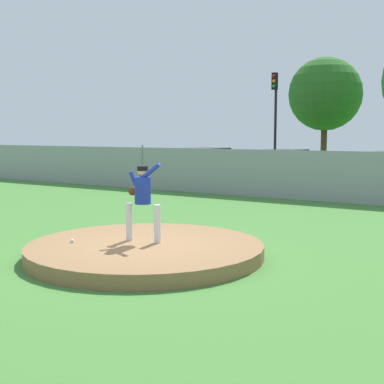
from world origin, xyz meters
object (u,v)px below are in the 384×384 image
Objects in this scene: baseball at (72,241)px; traffic_light_near at (275,107)px; parked_car_burgundy at (155,164)px; pitcher_youth at (142,195)px; traffic_cone_orange at (347,179)px; parked_car_red at (281,168)px; parked_car_silver at (203,166)px.

traffic_light_near reaches higher than baseball.
pitcher_youth is at bearing -54.07° from parked_car_burgundy.
traffic_cone_orange reaches higher than baseball.
parked_car_red is 5.26m from traffic_light_near.
parked_car_burgundy is 9.75m from traffic_cone_orange.
baseball is 0.02× the size of parked_car_silver.
pitcher_youth is 0.33× the size of parked_car_burgundy.
parked_car_red is 3.90m from parked_car_silver.
parked_car_burgundy is 8.64× the size of traffic_cone_orange.
parked_car_silver reaches higher than parked_car_red.
traffic_light_near is (-2.04, 3.80, 3.01)m from parked_car_red.
baseball is 0.02× the size of parked_car_red.
parked_car_silver is at bearing -156.88° from traffic_cone_orange.
parked_car_silver reaches higher than parked_car_burgundy.
pitcher_youth reaches higher than baseball.
parked_car_burgundy is 7.25m from traffic_light_near.
pitcher_youth is 21.40× the size of baseball.
parked_car_silver is 0.97× the size of parked_car_burgundy.
parked_car_burgundy is at bearing -136.48° from traffic_light_near.
traffic_cone_orange is at bearing 37.73° from parked_car_red.
pitcher_youth is at bearing 37.07° from baseball.
baseball is at bearing -81.87° from parked_car_red.
baseball is 17.39m from parked_car_burgundy.
baseball is 17.54m from traffic_cone_orange.
traffic_light_near is (-4.57, 1.85, 3.54)m from traffic_cone_orange.
parked_car_red is (-2.23, 15.57, 0.49)m from baseball.
parked_car_red reaches higher than traffic_cone_orange.
baseball is 15.74m from parked_car_red.
traffic_cone_orange is at bearing -21.98° from traffic_light_near.
pitcher_youth is 2.88× the size of traffic_cone_orange.
parked_car_silver is at bearing -111.38° from traffic_light_near.
parked_car_silver is at bearing 112.21° from baseball.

